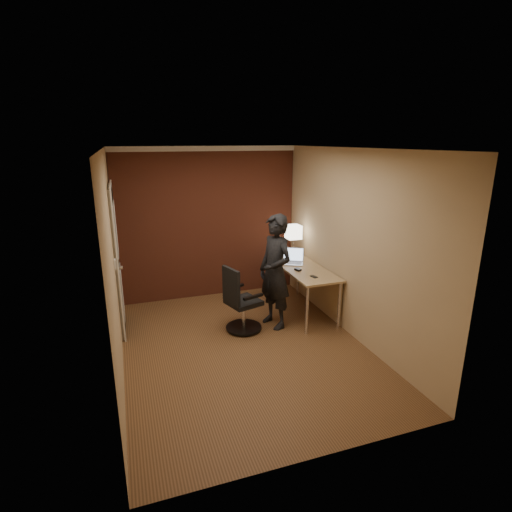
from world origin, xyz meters
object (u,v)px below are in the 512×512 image
at_px(laptop, 293,259).
at_px(person, 275,272).
at_px(desk_lamp, 293,232).
at_px(desk, 307,275).
at_px(office_chair, 240,304).
at_px(mouse, 298,270).
at_px(phone, 314,277).

xyz_separation_m(laptop, person, (-0.52, -0.56, 0.02)).
bearing_deg(desk_lamp, desk, -90.85).
bearing_deg(office_chair, mouse, 11.58).
bearing_deg(office_chair, person, 1.90).
distance_m(desk_lamp, office_chair, 1.64).
relative_size(desk, phone, 13.04).
relative_size(mouse, office_chair, 0.11).
height_order(mouse, phone, mouse).
xyz_separation_m(desk_lamp, phone, (-0.13, -1.01, -0.41)).
relative_size(mouse, person, 0.06).
bearing_deg(office_chair, laptop, 28.93).
height_order(desk, person, person).
bearing_deg(person, desk, 97.67).
relative_size(desk_lamp, laptop, 1.29).
bearing_deg(desk, phone, -104.52).
xyz_separation_m(laptop, office_chair, (-1.04, -0.58, -0.38)).
bearing_deg(desk, mouse, -150.66).
bearing_deg(laptop, office_chair, -151.07).
bearing_deg(desk, laptop, 115.90).
xyz_separation_m(desk, office_chair, (-1.17, -0.32, -0.19)).
xyz_separation_m(desk_lamp, person, (-0.65, -0.86, -0.33)).
distance_m(phone, person, 0.55).
bearing_deg(mouse, phone, -91.00).
height_order(desk_lamp, laptop, desk_lamp).
bearing_deg(phone, person, 152.13).
bearing_deg(person, office_chair, -105.27).
xyz_separation_m(desk, mouse, (-0.21, -0.12, 0.14)).
bearing_deg(phone, mouse, 94.28).
bearing_deg(office_chair, phone, -7.41).
xyz_separation_m(desk, desk_lamp, (0.01, 0.56, 0.55)).
relative_size(desk, mouse, 15.00).
distance_m(laptop, phone, 0.72).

